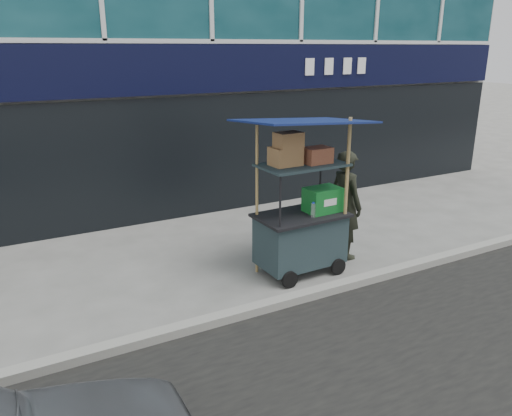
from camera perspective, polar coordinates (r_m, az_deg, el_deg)
ground at (r=7.39m, az=8.01°, el=-8.79°), size 80.00×80.00×0.00m
curb at (r=7.22m, az=8.98°, el=-8.98°), size 80.00×0.18×0.12m
vendor_cart at (r=7.48m, az=5.29°, el=-1.31°), size 1.82×1.31×2.41m
vendor_man at (r=8.14m, az=10.22°, el=0.39°), size 0.46×0.67×1.77m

